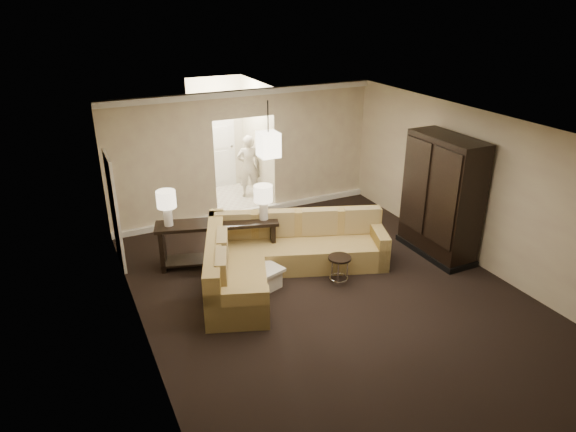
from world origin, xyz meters
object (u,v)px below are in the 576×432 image
console_table (218,239)px  person (248,163)px  drink_table (339,264)px  coffee_table (248,277)px  armoire (441,200)px  sectional_sofa (279,256)px

console_table → person: 3.51m
drink_table → person: size_ratio=0.29×
person → console_table: bearing=72.7°
coffee_table → console_table: (-0.19, 1.00, 0.31)m
armoire → drink_table: 2.38m
person → sectional_sofa: bearing=89.5°
sectional_sofa → console_table: (-0.83, 0.85, 0.12)m
coffee_table → armoire: size_ratio=0.51×
coffee_table → console_table: 1.07m
drink_table → armoire: bearing=4.2°
console_table → armoire: (3.92, -1.37, 0.60)m
coffee_table → sectional_sofa: bearing=13.1°
console_table → armoire: armoire is taller
console_table → drink_table: (1.67, -1.54, -0.15)m
person → drink_table: bearing=101.9°
drink_table → person: (0.11, 4.54, 0.50)m
sectional_sofa → person: bearing=96.1°
console_table → armoire: 4.20m
armoire → drink_table: size_ratio=4.65×
console_table → person: size_ratio=1.32×
sectional_sofa → drink_table: bearing=-19.4°
armoire → drink_table: armoire is taller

